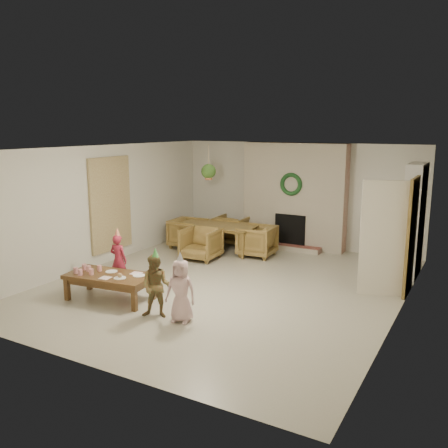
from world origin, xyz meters
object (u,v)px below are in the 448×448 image
Objects in this scene: dining_table at (217,238)px; dining_chair_near at (201,244)px; dining_chair_left at (188,233)px; coffee_table_top at (110,276)px; dining_chair_far at (232,230)px; child_plaid at (156,286)px; dining_chair_right at (257,241)px; child_red at (118,260)px; child_pink at (181,291)px.

dining_table is 2.34× the size of dining_chair_near.
dining_chair_left reaches higher than coffee_table_top.
child_plaid is (1.21, -4.69, 0.14)m from dining_chair_far.
dining_chair_right is at bearing -90.00° from dining_chair_left.
dining_chair_right is (1.79, 0.09, 0.00)m from dining_chair_left.
child_plaid reaches higher than dining_chair_far.
dining_chair_near and dining_chair_far have the same top height.
child_red reaches higher than dining_chair_right.
dining_chair_left is 4.49m from child_pink.
dining_table is 3.67m from coffee_table_top.
dining_chair_near and dining_chair_right have the same top height.
child_pink reaches higher than dining_chair_right.
child_red is 2.13m from child_pink.
dining_table is 1.00m from dining_chair_right.
child_red is (0.42, -2.95, 0.12)m from dining_chair_left.
dining_chair_left is 4.33m from child_plaid.
dining_table is 1.90× the size of child_pink.
dining_chair_left is at bearing 95.41° from coffee_table_top.
dining_chair_left is 1.00× the size of dining_chair_right.
dining_chair_right is 3.94m from child_pink.
dining_chair_far is at bearing -45.00° from dining_chair_left.
dining_chair_left is 0.81× the size of child_pink.
dining_chair_far is 3.81m from child_red.
child_pink is (1.96, -0.85, 0.00)m from child_red.
child_red is (-0.41, -2.20, 0.12)m from dining_chair_near.
child_pink reaches higher than dining_chair_near.
child_plaid is at bearing -76.15° from dining_table.
dining_chair_far is at bearing -128.66° from dining_chair_right.
dining_chair_near is 1.59m from dining_chair_far.
dining_table is at bearing 101.00° from child_pink.
dining_chair_near is 0.79× the size of child_plaid.
dining_chair_far is 4.47m from coffee_table_top.
dining_chair_far is at bearing 90.00° from dining_table.
dining_table is 1.84× the size of child_plaid.
dining_chair_near is at bearing 82.36° from coffee_table_top.
dining_chair_near is (0.04, -0.80, 0.03)m from dining_table.
child_red is (-1.37, -3.04, 0.12)m from dining_chair_right.
dining_chair_left is at bearing 45.00° from dining_chair_far.
child_plaid reaches higher than dining_chair_left.
child_pink reaches higher than dining_chair_left.
dining_chair_left is at bearing 180.00° from dining_table.
child_red is (-0.40, 0.67, 0.06)m from coffee_table_top.
child_red is 1.79m from child_plaid.
dining_chair_far reaches higher than coffee_table_top.
child_red reaches higher than dining_chair_near.
dining_chair_left is 0.79× the size of child_plaid.
dining_chair_left is (-0.84, 0.76, 0.00)m from dining_chair_near.
child_plaid is at bearing -0.34° from dining_chair_right.
child_pink reaches higher than coffee_table_top.
child_plaid reaches higher than dining_table.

